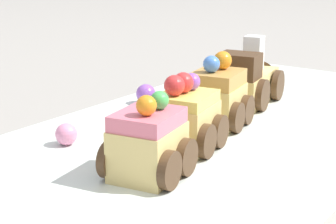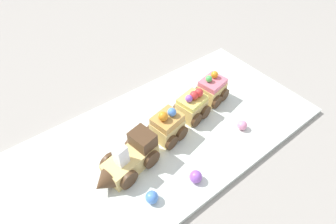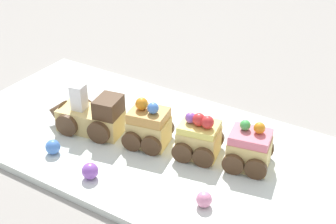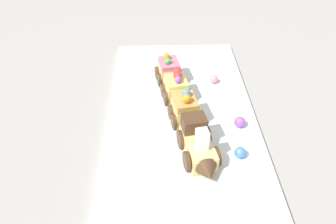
{
  "view_description": "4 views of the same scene",
  "coord_description": "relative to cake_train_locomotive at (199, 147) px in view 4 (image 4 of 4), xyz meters",
  "views": [
    {
      "loc": [
        -0.49,
        -0.29,
        0.19
      ],
      "look_at": [
        -0.05,
        0.04,
        0.03
      ],
      "focal_mm": 60.0,
      "sensor_mm": 36.0,
      "label": 1
    },
    {
      "loc": [
        0.21,
        0.28,
        0.45
      ],
      "look_at": [
        -0.03,
        -0.03,
        0.04
      ],
      "focal_mm": 28.0,
      "sensor_mm": 36.0,
      "label": 2
    },
    {
      "loc": [
        -0.34,
        0.5,
        0.43
      ],
      "look_at": [
        -0.03,
        0.0,
        0.08
      ],
      "focal_mm": 50.0,
      "sensor_mm": 36.0,
      "label": 3
    },
    {
      "loc": [
        0.53,
        -0.05,
        0.48
      ],
      "look_at": [
        0.04,
        -0.03,
        0.07
      ],
      "focal_mm": 35.0,
      "sensor_mm": 36.0,
      "label": 4
    }
  ],
  "objects": [
    {
      "name": "display_board",
      "position": [
        -0.11,
        -0.03,
        -0.03
      ],
      "size": [
        0.67,
        0.33,
        0.01
      ],
      "primitive_type": "cube",
      "color": "silver",
      "rests_on": "ground_plane"
    },
    {
      "name": "gumball_blue",
      "position": [
        0.0,
        0.08,
        -0.01
      ],
      "size": [
        0.02,
        0.02,
        0.02
      ],
      "primitive_type": "sphere",
      "color": "#4C84E0",
      "rests_on": "display_board"
    },
    {
      "name": "cake_car_lemon",
      "position": [
        -0.19,
        -0.03,
        0.0
      ],
      "size": [
        0.07,
        0.07,
        0.07
      ],
      "rotation": [
        0.0,
        0.0,
        0.18
      ],
      "color": "#E5C675",
      "rests_on": "display_board"
    },
    {
      "name": "cake_train_locomotive",
      "position": [
        0.0,
        0.0,
        0.0
      ],
      "size": [
        0.14,
        0.08,
        0.08
      ],
      "rotation": [
        0.0,
        0.0,
        0.18
      ],
      "color": "#E5C675",
      "rests_on": "display_board"
    },
    {
      "name": "gumball_pink",
      "position": [
        -0.25,
        0.06,
        -0.02
      ],
      "size": [
        0.02,
        0.02,
        0.02
      ],
      "primitive_type": "sphere",
      "color": "pink",
      "rests_on": "display_board"
    },
    {
      "name": "gumball_purple",
      "position": [
        -0.08,
        0.1,
        -0.01
      ],
      "size": [
        0.02,
        0.02,
        0.02
      ],
      "primitive_type": "sphere",
      "color": "#9956C6",
      "rests_on": "display_board"
    },
    {
      "name": "cake_car_strawberry",
      "position": [
        -0.26,
        -0.05,
        0.0
      ],
      "size": [
        0.07,
        0.07,
        0.07
      ],
      "rotation": [
        0.0,
        0.0,
        0.18
      ],
      "color": "#E5C675",
      "rests_on": "display_board"
    },
    {
      "name": "cake_car_caramel",
      "position": [
        -0.11,
        -0.02,
        0.0
      ],
      "size": [
        0.07,
        0.07,
        0.08
      ],
      "rotation": [
        0.0,
        0.0,
        0.18
      ],
      "color": "#E5C675",
      "rests_on": "display_board"
    },
    {
      "name": "ground_plane",
      "position": [
        -0.11,
        -0.03,
        -0.04
      ],
      "size": [
        10.0,
        10.0,
        0.0
      ],
      "primitive_type": "plane",
      "color": "gray"
    }
  ]
}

